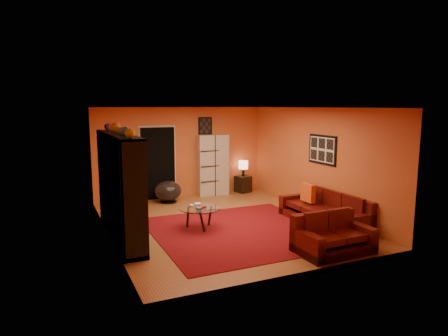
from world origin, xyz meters
name	(u,v)px	position (x,y,z in m)	size (l,w,h in m)	color
floor	(223,223)	(0.00, 0.00, 0.00)	(6.00, 6.00, 0.00)	brown
ceiling	(223,108)	(0.00, 0.00, 2.60)	(6.00, 6.00, 0.00)	white
wall_back	(181,152)	(0.00, 3.00, 1.30)	(6.00, 6.00, 0.00)	#D55F2E
wall_front	(301,193)	(0.00, -3.00, 1.30)	(6.00, 6.00, 0.00)	#D55F2E
wall_left	(107,174)	(-2.50, 0.00, 1.30)	(6.00, 6.00, 0.00)	#D55F2E
wall_right	(315,160)	(2.50, 0.00, 1.30)	(6.00, 6.00, 0.00)	#D55F2E
rug	(241,231)	(0.10, -0.70, 0.01)	(3.60, 3.60, 0.01)	#610B13
doorway	(158,163)	(-0.70, 2.96, 1.02)	(0.95, 0.10, 2.04)	black
wall_art_right	(322,150)	(2.48, -0.30, 1.60)	(0.03, 1.00, 0.70)	black
wall_art_back	(205,126)	(0.75, 2.98, 2.05)	(0.42, 0.03, 0.52)	black
entertainment_unit	(119,186)	(-2.27, 0.00, 1.05)	(0.45, 3.00, 2.10)	black
tv	(122,189)	(-2.23, 0.02, 0.97)	(0.12, 0.88, 0.51)	black
sofa	(327,211)	(2.14, -0.98, 0.28)	(0.95, 2.29, 0.85)	#450A09
loveseat	(331,236)	(1.09, -2.42, 0.29)	(1.39, 0.85, 0.85)	#450A09
throw_pillow	(308,193)	(1.95, -0.50, 0.63)	(0.12, 0.42, 0.42)	#F5571B
coffee_table	(200,210)	(-0.62, -0.17, 0.42)	(0.92, 0.92, 0.46)	silver
storage_cabinet	(213,165)	(0.91, 2.80, 0.90)	(0.90, 0.40, 1.80)	beige
bowl_chair	(168,191)	(-0.58, 2.41, 0.32)	(0.73, 0.73, 0.59)	black
side_table	(243,184)	(1.90, 2.75, 0.25)	(0.40, 0.40, 0.50)	black
table_lamp	(243,165)	(1.90, 2.75, 0.84)	(0.28, 0.28, 0.47)	black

